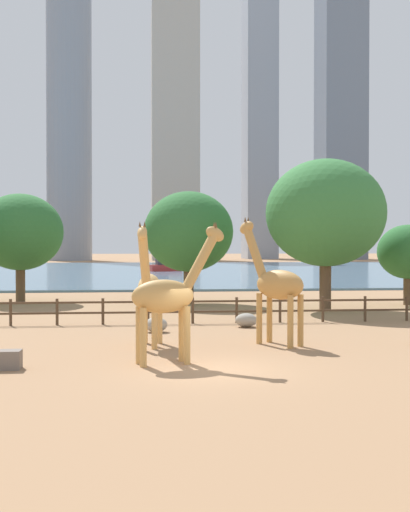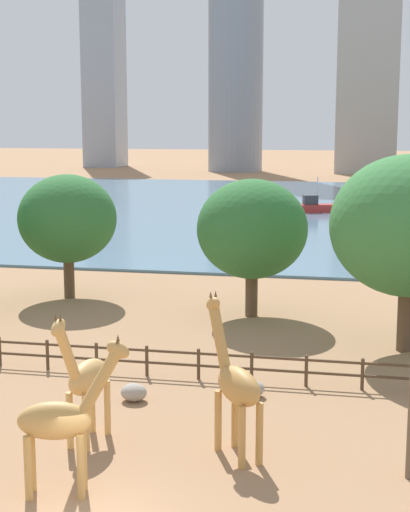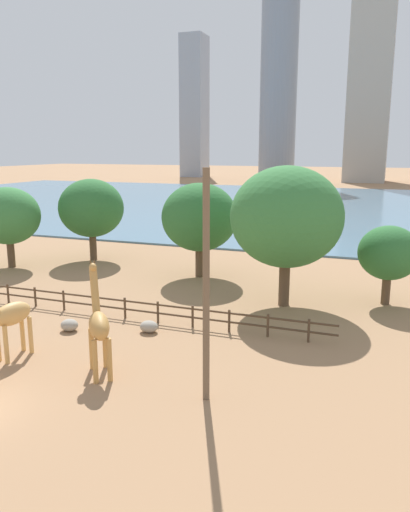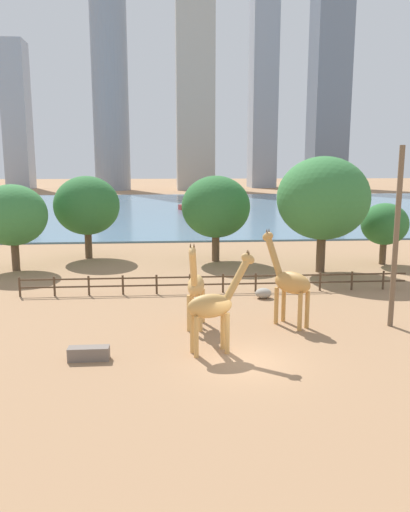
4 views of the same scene
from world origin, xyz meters
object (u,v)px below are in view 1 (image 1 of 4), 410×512
(tree_left_small, at_px, (20,232))
(giraffe_tall, at_px, (149,288))
(giraffe_young, at_px, (276,284))
(boulder_near_fence, at_px, (246,320))
(tree_center_broad, at_px, (326,213))
(boat_ferry, at_px, (165,266))
(tree_right_small, at_px, (189,232))
(boulder_by_pole, at_px, (156,325))
(giraffe_companion, at_px, (169,296))
(tree_right_tall, at_px, (408,252))

(tree_left_small, bearing_deg, giraffe_tall, -67.30)
(giraffe_young, height_order, boulder_near_fence, giraffe_young)
(boulder_near_fence, bearing_deg, tree_center_broad, 51.28)
(giraffe_tall, distance_m, boat_ferry, 67.97)
(giraffe_young, relative_size, tree_right_small, 0.67)
(boulder_by_pole, bearing_deg, giraffe_companion, -88.26)
(giraffe_tall, xyz_separation_m, giraffe_young, (5.00, 0.07, 0.13))
(giraffe_companion, distance_m, boulder_by_pole, 8.02)
(giraffe_companion, bearing_deg, tree_left_small, 97.25)
(boulder_by_pole, xyz_separation_m, tree_right_small, (2.50, 14.14, 4.49))
(tree_right_tall, bearing_deg, giraffe_tall, -137.34)
(boulder_near_fence, distance_m, tree_right_small, 13.64)
(boulder_near_fence, xyz_separation_m, boat_ferry, (-1.66, 62.31, 0.55))
(giraffe_companion, relative_size, boulder_by_pole, 4.68)
(giraffe_young, height_order, tree_right_tall, tree_right_tall)
(tree_right_small, bearing_deg, tree_center_broad, -32.82)
(tree_center_broad, height_order, boat_ferry, tree_center_broad)
(tree_center_broad, bearing_deg, tree_right_tall, 22.35)
(tree_right_small, bearing_deg, tree_right_tall, -10.07)
(tree_left_small, bearing_deg, giraffe_young, -56.48)
(giraffe_companion, height_order, boulder_near_fence, giraffe_companion)
(giraffe_young, xyz_separation_m, boulder_near_fence, (-0.28, 5.50, -2.06))
(giraffe_young, height_order, tree_left_small, tree_left_small)
(giraffe_young, distance_m, boat_ferry, 67.85)
(boat_ferry, bearing_deg, giraffe_young, -105.73)
(giraffe_young, bearing_deg, tree_left_small, -4.89)
(boulder_near_fence, height_order, tree_right_small, tree_right_small)
(boulder_by_pole, xyz_separation_m, tree_center_broad, (10.45, 9.01, 5.54))
(tree_right_small, xyz_separation_m, boat_ferry, (0.17, 49.57, -3.94))
(giraffe_tall, height_order, tree_right_small, tree_right_small)
(boulder_near_fence, height_order, tree_center_broad, tree_center_broad)
(tree_right_small, bearing_deg, boulder_by_pole, -100.04)
(tree_right_tall, distance_m, tree_left_small, 26.27)
(giraffe_tall, distance_m, tree_center_broad, 17.44)
(boulder_near_fence, bearing_deg, giraffe_young, -87.04)
(giraffe_tall, xyz_separation_m, tree_center_broad, (10.82, 13.19, 3.61))
(boulder_by_pole, relative_size, tree_right_tall, 0.19)
(tree_left_small, xyz_separation_m, tree_right_small, (11.52, -2.34, 0.00))
(boulder_by_pole, height_order, tree_left_small, tree_left_small)
(boat_ferry, bearing_deg, giraffe_tall, -109.95)
(giraffe_young, bearing_deg, giraffe_tall, 52.42)
(tree_right_tall, bearing_deg, tree_left_small, 169.29)
(giraffe_companion, xyz_separation_m, boat_ferry, (2.44, 71.49, -1.36))
(boulder_near_fence, relative_size, tree_center_broad, 0.11)
(giraffe_tall, height_order, boulder_by_pole, giraffe_tall)
(tree_center_broad, bearing_deg, tree_left_small, 159.01)
(boulder_by_pole, height_order, tree_right_tall, tree_right_tall)
(tree_left_small, relative_size, tree_right_small, 0.99)
(boulder_by_pole, height_order, tree_right_small, tree_right_small)
(tree_right_tall, bearing_deg, boulder_by_pole, -145.29)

